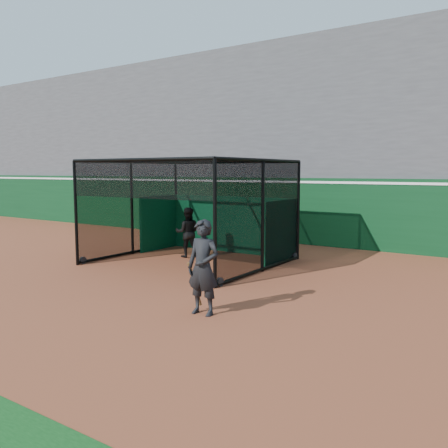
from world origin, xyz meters
The scene contains 6 objects.
ground centered at (0.00, 0.00, 0.00)m, with size 120.00×120.00×0.00m, color brown.
outfield_wall centered at (0.00, 8.50, 1.29)m, with size 50.00×0.50×2.50m.
grandstand centered at (0.00, 12.27, 4.48)m, with size 50.00×7.85×8.95m.
batting_cage centered at (-1.15, 3.21, 1.52)m, with size 5.04×4.64×3.05m.
batter centered at (-1.75, 3.78, 0.80)m, with size 0.78×0.61×1.60m, color black.
on_deck_player centered at (2.31, -0.89, 0.92)m, with size 0.70×0.49×1.85m.
Camera 1 is at (7.62, -8.08, 2.77)m, focal length 38.00 mm.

